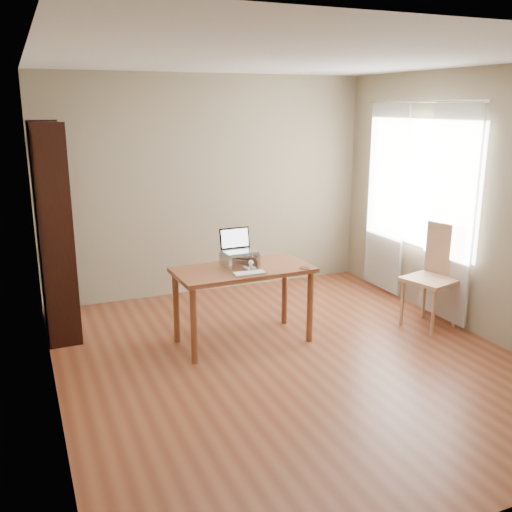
{
  "coord_description": "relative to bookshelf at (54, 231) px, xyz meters",
  "views": [
    {
      "loc": [
        -2.14,
        -4.26,
        2.25
      ],
      "look_at": [
        -0.11,
        0.55,
        0.86
      ],
      "focal_mm": 40.0,
      "sensor_mm": 36.0,
      "label": 1
    }
  ],
  "objects": [
    {
      "name": "laptop_stand",
      "position": [
        1.6,
        -0.9,
        -0.22
      ],
      "size": [
        0.32,
        0.25,
        0.13
      ],
      "rotation": [
        0.0,
        0.0,
        0.03
      ],
      "color": "silver",
      "rests_on": "desk"
    },
    {
      "name": "coaster",
      "position": [
        2.13,
        -1.22,
        -0.3
      ],
      "size": [
        0.1,
        0.1,
        0.01
      ],
      "primitive_type": "cylinder",
      "color": "brown",
      "rests_on": "desk"
    },
    {
      "name": "room",
      "position": [
        1.86,
        -1.54,
        0.25
      ],
      "size": [
        4.04,
        4.54,
        2.64
      ],
      "color": "brown",
      "rests_on": "ground"
    },
    {
      "name": "desk",
      "position": [
        1.6,
        -0.98,
        -0.41
      ],
      "size": [
        1.32,
        0.69,
        0.75
      ],
      "rotation": [
        0.0,
        0.0,
        0.03
      ],
      "color": "brown",
      "rests_on": "ground"
    },
    {
      "name": "chair",
      "position": [
        3.61,
        -1.36,
        -0.47
      ],
      "size": [
        0.58,
        0.58,
        1.06
      ],
      "rotation": [
        0.0,
        0.0,
        0.27
      ],
      "color": "tan",
      "rests_on": "ground"
    },
    {
      "name": "bookshelf",
      "position": [
        0.0,
        0.0,
        0.0
      ],
      "size": [
        0.3,
        0.9,
        2.1
      ],
      "color": "black",
      "rests_on": "ground"
    },
    {
      "name": "cat",
      "position": [
        1.62,
        -0.87,
        -0.23
      ],
      "size": [
        0.26,
        0.49,
        0.16
      ],
      "rotation": [
        0.0,
        0.0,
        0.12
      ],
      "color": "#473F38",
      "rests_on": "desk"
    },
    {
      "name": "laptop",
      "position": [
        1.6,
        -0.85,
        -0.11
      ],
      "size": [
        0.31,
        0.26,
        0.22
      ],
      "rotation": [
        0.0,
        0.0,
        0.03
      ],
      "color": "silver",
      "rests_on": "laptop_stand"
    },
    {
      "name": "keyboard",
      "position": [
        1.58,
        -1.2,
        -0.29
      ],
      "size": [
        0.3,
        0.13,
        0.02
      ],
      "rotation": [
        0.0,
        0.0,
        -0.0
      ],
      "color": "silver",
      "rests_on": "desk"
    },
    {
      "name": "curtains",
      "position": [
        3.75,
        -0.75,
        0.12
      ],
      "size": [
        0.03,
        1.9,
        2.25
      ],
      "color": "silver",
      "rests_on": "ground"
    }
  ]
}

